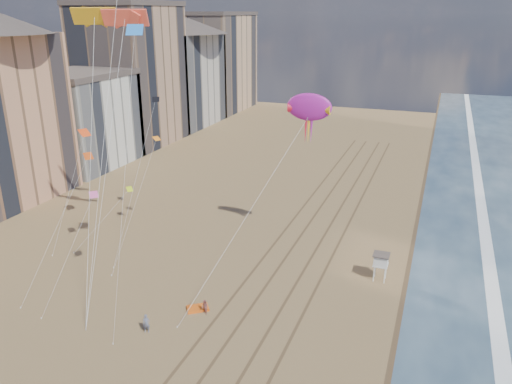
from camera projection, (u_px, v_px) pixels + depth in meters
wet_sand at (450, 249)px, 59.91m from camera, size 260.00×260.00×0.00m
foam at (488, 254)px, 58.52m from camera, size 260.00×260.00×0.00m
tracks at (295, 263)px, 56.57m from camera, size 7.68×120.00×0.01m
buildings at (114, 83)px, 99.31m from camera, size 34.72×131.35×29.00m
lifeguard_stand at (381, 260)px, 52.18m from camera, size 1.68×1.68×3.03m
grounded_kite at (198, 308)px, 47.68m from camera, size 2.41×2.25×0.23m
show_kite at (309, 108)px, 54.03m from camera, size 5.63×10.22×25.96m
kite_flyer_a at (146, 323)px, 44.05m from camera, size 0.75×0.63×1.76m
kite_flyer_b at (205, 307)px, 46.76m from camera, size 0.89×0.86×1.45m
small_kites at (118, 122)px, 52.21m from camera, size 17.30×17.33×21.09m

